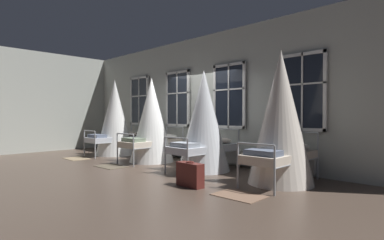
# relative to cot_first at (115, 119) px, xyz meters

# --- Properties ---
(ground) EXTENTS (20.44, 20.44, 0.00)m
(ground) POSITION_rel_cot_first_xyz_m (3.00, -0.17, -1.20)
(ground) COLOR #4C3D33
(back_wall_with_windows) EXTENTS (11.22, 0.10, 3.58)m
(back_wall_with_windows) POSITION_rel_cot_first_xyz_m (3.00, 1.10, 0.59)
(back_wall_with_windows) COLOR #B2B7AD
(back_wall_with_windows) RESTS_ON ground
(end_wall_left) EXTENTS (0.10, 6.78, 3.58)m
(end_wall_left) POSITION_rel_cot_first_xyz_m (-2.61, -1.84, 0.59)
(end_wall_left) COLOR #B2B7AD
(end_wall_left) RESTS_ON ground
(window_bank) EXTENTS (7.03, 0.10, 2.60)m
(window_bank) POSITION_rel_cot_first_xyz_m (3.00, 0.98, -0.18)
(window_bank) COLOR black
(window_bank) RESTS_ON ground
(cot_first) EXTENTS (1.25, 1.83, 2.49)m
(cot_first) POSITION_rel_cot_first_xyz_m (0.00, 0.00, 0.00)
(cot_first) COLOR #9EA3A8
(cot_first) RESTS_ON ground
(cot_second) EXTENTS (1.25, 1.84, 2.37)m
(cot_second) POSITION_rel_cot_first_xyz_m (2.04, -0.05, -0.06)
(cot_second) COLOR #9EA3A8
(cot_second) RESTS_ON ground
(cot_third) EXTENTS (1.25, 1.83, 2.39)m
(cot_third) POSITION_rel_cot_first_xyz_m (4.03, -0.02, -0.05)
(cot_third) COLOR #9EA3A8
(cot_third) RESTS_ON ground
(cot_fourth) EXTENTS (1.25, 1.83, 2.58)m
(cot_fourth) POSITION_rel_cot_first_xyz_m (6.03, -0.02, 0.04)
(cot_fourth) COLOR #9EA3A8
(cot_fourth) RESTS_ON ground
(rug_first) EXTENTS (0.81, 0.57, 0.01)m
(rug_first) POSITION_rel_cot_first_xyz_m (0.00, -1.32, -1.19)
(rug_first) COLOR #8E7A5B
(rug_first) RESTS_ON ground
(rug_second) EXTENTS (0.82, 0.59, 0.01)m
(rug_second) POSITION_rel_cot_first_xyz_m (2.00, -1.32, -1.19)
(rug_second) COLOR brown
(rug_second) RESTS_ON ground
(rug_fourth) EXTENTS (0.81, 0.58, 0.01)m
(rug_fourth) POSITION_rel_cot_first_xyz_m (5.99, -1.32, -1.19)
(rug_fourth) COLOR brown
(rug_fourth) RESTS_ON ground
(suitcase_dark) EXTENTS (0.57, 0.23, 0.47)m
(suitcase_dark) POSITION_rel_cot_first_xyz_m (4.96, -1.42, -0.98)
(suitcase_dark) COLOR #5B231E
(suitcase_dark) RESTS_ON ground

